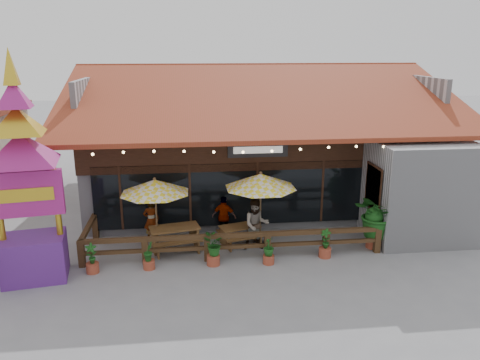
{
  "coord_description": "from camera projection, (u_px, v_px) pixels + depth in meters",
  "views": [
    {
      "loc": [
        -3.02,
        -14.64,
        6.77
      ],
      "look_at": [
        -1.19,
        1.5,
        2.16
      ],
      "focal_mm": 35.0,
      "sensor_mm": 36.0,
      "label": 1
    }
  ],
  "objects": [
    {
      "name": "ground",
      "position": [
        279.0,
        251.0,
        16.17
      ],
      "size": [
        100.0,
        100.0,
        0.0
      ],
      "primitive_type": "plane",
      "color": "gray",
      "rests_on": "ground"
    },
    {
      "name": "restaurant_building",
      "position": [
        258.0,
        148.0,
        21.92
      ],
      "size": [
        15.5,
        14.73,
        6.09
      ],
      "color": "#B5B4BA",
      "rests_on": "ground"
    },
    {
      "name": "patio_railing",
      "position": [
        214.0,
        240.0,
        15.51
      ],
      "size": [
        10.0,
        2.6,
        0.92
      ],
      "color": "#472F19",
      "rests_on": "ground"
    },
    {
      "name": "umbrella_left",
      "position": [
        155.0,
        187.0,
        15.79
      ],
      "size": [
        3.17,
        3.17,
        2.57
      ],
      "color": "brown",
      "rests_on": "ground"
    },
    {
      "name": "umbrella_right",
      "position": [
        261.0,
        181.0,
        16.04
      ],
      "size": [
        3.32,
        3.32,
        2.7
      ],
      "color": "brown",
      "rests_on": "ground"
    },
    {
      "name": "picnic_table_left",
      "position": [
        175.0,
        234.0,
        16.18
      ],
      "size": [
        1.95,
        1.77,
        0.81
      ],
      "color": "brown",
      "rests_on": "ground"
    },
    {
      "name": "picnic_table_right",
      "position": [
        240.0,
        232.0,
        16.65
      ],
      "size": [
        1.68,
        1.55,
        0.67
      ],
      "color": "brown",
      "rests_on": "ground"
    },
    {
      "name": "thai_sign_tower",
      "position": [
        21.0,
        154.0,
        13.21
      ],
      "size": [
        3.08,
        3.08,
        7.3
      ],
      "color": "#58227F",
      "rests_on": "ground"
    },
    {
      "name": "tropical_plant",
      "position": [
        376.0,
        214.0,
        16.11
      ],
      "size": [
        2.05,
        2.03,
        2.14
      ],
      "color": "brown",
      "rests_on": "ground"
    },
    {
      "name": "diner_a",
      "position": [
        151.0,
        220.0,
        16.85
      ],
      "size": [
        0.61,
        0.45,
        1.55
      ],
      "primitive_type": "imported",
      "rotation": [
        0.0,
        0.0,
        3.28
      ],
      "color": "#391E12",
      "rests_on": "ground"
    },
    {
      "name": "diner_b",
      "position": [
        256.0,
        225.0,
        16.06
      ],
      "size": [
        0.88,
        0.69,
        1.81
      ],
      "primitive_type": "imported",
      "rotation": [
        0.0,
        0.0,
        -0.01
      ],
      "color": "#391E12",
      "rests_on": "ground"
    },
    {
      "name": "diner_c",
      "position": [
        224.0,
        217.0,
        17.21
      ],
      "size": [
        0.98,
        0.66,
        1.54
      ],
      "primitive_type": "imported",
      "rotation": [
        0.0,
        0.0,
        2.79
      ],
      "color": "#391E12",
      "rests_on": "ground"
    },
    {
      "name": "planter_a",
      "position": [
        92.0,
        261.0,
        14.49
      ],
      "size": [
        0.4,
        0.4,
        0.97
      ],
      "color": "brown",
      "rests_on": "ground"
    },
    {
      "name": "planter_b",
      "position": [
        149.0,
        257.0,
        14.73
      ],
      "size": [
        0.38,
        0.42,
        0.91
      ],
      "color": "brown",
      "rests_on": "ground"
    },
    {
      "name": "planter_c",
      "position": [
        213.0,
        248.0,
        14.96
      ],
      "size": [
        0.7,
        0.63,
        1.04
      ],
      "color": "brown",
      "rests_on": "ground"
    },
    {
      "name": "planter_d",
      "position": [
        269.0,
        251.0,
        15.08
      ],
      "size": [
        0.47,
        0.47,
        0.91
      ],
      "color": "brown",
      "rests_on": "ground"
    },
    {
      "name": "planter_e",
      "position": [
        325.0,
        245.0,
        15.57
      ],
      "size": [
        0.43,
        0.41,
        1.01
      ],
      "color": "brown",
      "rests_on": "ground"
    }
  ]
}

